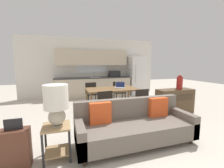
{
  "coord_description": "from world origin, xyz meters",
  "views": [
    {
      "loc": [
        -1.3,
        -2.47,
        1.52
      ],
      "look_at": [
        -0.01,
        1.5,
        0.95
      ],
      "focal_mm": 24.0,
      "sensor_mm": 36.0,
      "label": 1
    }
  ],
  "objects_px": {
    "laptop": "(120,86)",
    "table_lamp": "(56,102)",
    "couch": "(134,126)",
    "dining_chair_far_right": "(119,91)",
    "credenza": "(175,101)",
    "refrigerator": "(137,75)",
    "dining_chair_far_left": "(92,92)",
    "side_table": "(57,137)",
    "dining_table": "(112,90)",
    "vase": "(180,83)",
    "suitcase": "(16,149)",
    "dining_chair_near_left": "(103,104)",
    "dining_chair_near_right": "(139,101)"
  },
  "relations": [
    {
      "from": "laptop",
      "to": "suitcase",
      "type": "xyz_separation_m",
      "value": [
        -2.45,
        -2.2,
        -0.48
      ]
    },
    {
      "from": "couch",
      "to": "laptop",
      "type": "distance_m",
      "value": 2.15
    },
    {
      "from": "side_table",
      "to": "dining_chair_near_left",
      "type": "relative_size",
      "value": 0.66
    },
    {
      "from": "credenza",
      "to": "dining_chair_near_left",
      "type": "height_order",
      "value": "dining_chair_near_left"
    },
    {
      "from": "vase",
      "to": "suitcase",
      "type": "height_order",
      "value": "vase"
    },
    {
      "from": "table_lamp",
      "to": "dining_chair_far_left",
      "type": "bearing_deg",
      "value": 69.7
    },
    {
      "from": "refrigerator",
      "to": "dining_chair_near_right",
      "type": "xyz_separation_m",
      "value": [
        -1.49,
        -3.08,
        -0.45
      ]
    },
    {
      "from": "vase",
      "to": "couch",
      "type": "bearing_deg",
      "value": -151.0
    },
    {
      "from": "side_table",
      "to": "credenza",
      "type": "distance_m",
      "value": 3.6
    },
    {
      "from": "credenza",
      "to": "dining_chair_near_right",
      "type": "height_order",
      "value": "dining_chair_near_right"
    },
    {
      "from": "dining_chair_near_left",
      "to": "suitcase",
      "type": "xyz_separation_m",
      "value": [
        -1.65,
        -1.32,
        -0.19
      ]
    },
    {
      "from": "vase",
      "to": "laptop",
      "type": "relative_size",
      "value": 1.04
    },
    {
      "from": "dining_table",
      "to": "dining_chair_far_left",
      "type": "relative_size",
      "value": 1.93
    },
    {
      "from": "credenza",
      "to": "suitcase",
      "type": "distance_m",
      "value": 4.15
    },
    {
      "from": "refrigerator",
      "to": "dining_table",
      "type": "distance_m",
      "value": 3.02
    },
    {
      "from": "vase",
      "to": "dining_chair_far_right",
      "type": "distance_m",
      "value": 2.15
    },
    {
      "from": "side_table",
      "to": "credenza",
      "type": "height_order",
      "value": "credenza"
    },
    {
      "from": "table_lamp",
      "to": "vase",
      "type": "relative_size",
      "value": 1.55
    },
    {
      "from": "couch",
      "to": "dining_chair_far_right",
      "type": "xyz_separation_m",
      "value": [
        0.72,
        2.76,
        0.16
      ]
    },
    {
      "from": "couch",
      "to": "dining_chair_far_left",
      "type": "xyz_separation_m",
      "value": [
        -0.32,
        2.76,
        0.16
      ]
    },
    {
      "from": "dining_table",
      "to": "dining_chair_far_right",
      "type": "height_order",
      "value": "dining_chair_far_right"
    },
    {
      "from": "dining_table",
      "to": "side_table",
      "type": "xyz_separation_m",
      "value": [
        -1.6,
        -2.07,
        -0.31
      ]
    },
    {
      "from": "dining_chair_far_left",
      "to": "credenza",
      "type": "bearing_deg",
      "value": -38.28
    },
    {
      "from": "vase",
      "to": "dining_chair_near_left",
      "type": "distance_m",
      "value": 2.44
    },
    {
      "from": "dining_chair_near_right",
      "to": "credenza",
      "type": "bearing_deg",
      "value": 178.91
    },
    {
      "from": "couch",
      "to": "credenza",
      "type": "bearing_deg",
      "value": 31.03
    },
    {
      "from": "couch",
      "to": "dining_chair_far_right",
      "type": "distance_m",
      "value": 2.85
    },
    {
      "from": "couch",
      "to": "credenza",
      "type": "relative_size",
      "value": 1.95
    },
    {
      "from": "dining_chair_far_right",
      "to": "side_table",
      "type": "bearing_deg",
      "value": -122.67
    },
    {
      "from": "dining_chair_near_right",
      "to": "laptop",
      "type": "distance_m",
      "value": 0.99
    },
    {
      "from": "side_table",
      "to": "dining_chair_far_left",
      "type": "xyz_separation_m",
      "value": [
        1.08,
        2.85,
        0.13
      ]
    },
    {
      "from": "couch",
      "to": "dining_chair_far_right",
      "type": "height_order",
      "value": "dining_chair_far_right"
    },
    {
      "from": "credenza",
      "to": "laptop",
      "type": "height_order",
      "value": "laptop"
    },
    {
      "from": "refrigerator",
      "to": "dining_chair_far_right",
      "type": "relative_size",
      "value": 2.24
    },
    {
      "from": "dining_table",
      "to": "table_lamp",
      "type": "height_order",
      "value": "table_lamp"
    },
    {
      "from": "refrigerator",
      "to": "dining_chair_far_left",
      "type": "height_order",
      "value": "refrigerator"
    },
    {
      "from": "laptop",
      "to": "table_lamp",
      "type": "bearing_deg",
      "value": -98.35
    },
    {
      "from": "table_lamp",
      "to": "dining_chair_far_right",
      "type": "height_order",
      "value": "table_lamp"
    },
    {
      "from": "dining_table",
      "to": "dining_chair_near_left",
      "type": "distance_m",
      "value": 0.98
    },
    {
      "from": "dining_table",
      "to": "suitcase",
      "type": "bearing_deg",
      "value": -135.37
    },
    {
      "from": "dining_chair_far_left",
      "to": "dining_chair_near_right",
      "type": "bearing_deg",
      "value": -60.96
    },
    {
      "from": "couch",
      "to": "table_lamp",
      "type": "height_order",
      "value": "table_lamp"
    },
    {
      "from": "dining_chair_far_left",
      "to": "dining_chair_far_right",
      "type": "bearing_deg",
      "value": -4.11
    },
    {
      "from": "side_table",
      "to": "vase",
      "type": "distance_m",
      "value": 3.75
    },
    {
      "from": "dining_chair_far_left",
      "to": "refrigerator",
      "type": "bearing_deg",
      "value": 26.15
    },
    {
      "from": "couch",
      "to": "laptop",
      "type": "height_order",
      "value": "laptop"
    },
    {
      "from": "side_table",
      "to": "credenza",
      "type": "bearing_deg",
      "value": 20.69
    },
    {
      "from": "couch",
      "to": "credenza",
      "type": "height_order",
      "value": "couch"
    },
    {
      "from": "credenza",
      "to": "vase",
      "type": "height_order",
      "value": "vase"
    },
    {
      "from": "dining_table",
      "to": "dining_chair_far_left",
      "type": "height_order",
      "value": "dining_chair_far_left"
    }
  ]
}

